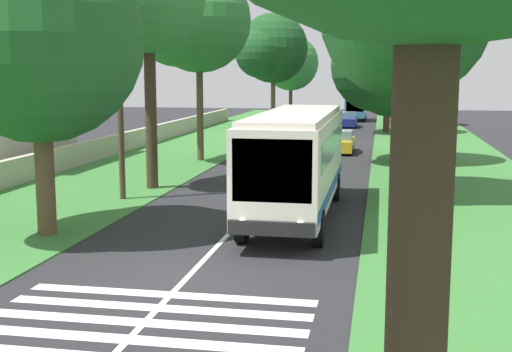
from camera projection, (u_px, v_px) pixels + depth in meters
The scene contains 22 objects.
ground at pixel (186, 278), 16.96m from camera, with size 160.00×160.00×0.00m, color #262628.
grass_verge_left at pixel (110, 178), 33.01m from camera, with size 120.00×8.00×0.04m, color #387533.
grass_verge_right at pixel (460, 188), 30.08m from camera, with size 120.00×8.00×0.04m, color #387533.
centre_line at pixel (277, 183), 31.55m from camera, with size 110.00×0.16×0.01m, color silver.
coach_bus at pixel (297, 157), 23.80m from camera, with size 11.16×2.62×3.73m.
zebra_crossing at pixel (137, 331), 13.52m from camera, with size 4.95×6.80×0.01m.
trailing_car_0 at pixel (340, 142), 43.49m from camera, with size 4.30×1.78×1.43m.
trailing_car_1 at pixel (293, 131), 51.33m from camera, with size 4.30×1.78×1.43m.
trailing_car_2 at pixel (305, 125), 57.78m from camera, with size 4.30×1.78×1.43m.
trailing_car_3 at pixel (347, 120), 63.59m from camera, with size 4.30×1.78×1.43m.
trailing_minibus_0 at pixel (356, 106), 72.19m from camera, with size 6.00×2.14×2.53m.
roadside_tree_left_0 at pixel (194, 23), 38.19m from camera, with size 7.16×6.01×10.90m.
roadside_tree_left_1 at pixel (271, 50), 65.75m from camera, with size 8.51×6.73×10.72m.
roadside_tree_left_2 at pixel (290, 64), 79.26m from camera, with size 7.81×6.44×9.36m.
roadside_tree_left_3 at pixel (35, 42), 20.68m from camera, with size 7.28×6.45×9.33m.
roadside_tree_left_4 at pixel (148, 0), 29.01m from camera, with size 5.75×4.90×10.73m.
roadside_tree_right_0 at pixel (392, 60), 38.03m from camera, with size 8.23×6.96×9.35m.
roadside_tree_right_1 at pixel (386, 60), 56.78m from camera, with size 9.00×7.29×9.92m.
roadside_tree_right_2 at pixel (402, 17), 27.08m from camera, with size 7.63×6.86×10.80m.
roadside_tree_right_4 at pixel (394, 36), 64.13m from camera, with size 7.22×6.15×11.71m.
utility_pole at pixel (120, 91), 26.80m from camera, with size 0.24×1.40×8.31m.
roadside_wall at pixel (88, 152), 38.39m from camera, with size 70.00×0.40×1.21m, color #B2A893.
Camera 1 is at (-15.80, -4.68, 5.09)m, focal length 47.74 mm.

